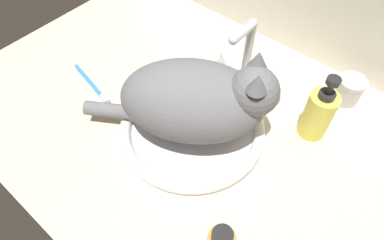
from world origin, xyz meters
The scene contains 7 objects.
countertop centered at (0.00, 0.00, 1.50)cm, with size 121.66×74.00×3.00cm, color beige.
sink_basin centered at (-2.50, -2.22, 4.11)cm, with size 32.36×32.36×2.52cm.
faucet centered at (-2.50, 17.21, 10.12)cm, with size 17.73×10.21×18.74cm.
cat centered at (-1.03, -1.30, 13.78)cm, with size 38.42×30.94×19.47cm.
metal_jar centered at (19.54, 28.99, 6.22)cm, with size 6.45×6.45×6.41cm.
soap_pump_bottle centered at (17.89, 14.90, 9.19)cm, with size 6.10×6.10×16.58cm.
toothbrush centered at (-30.52, -7.64, 3.63)cm, with size 16.56×4.37×1.70cm.
Camera 1 is at (26.17, -36.31, 64.19)cm, focal length 31.42 mm.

